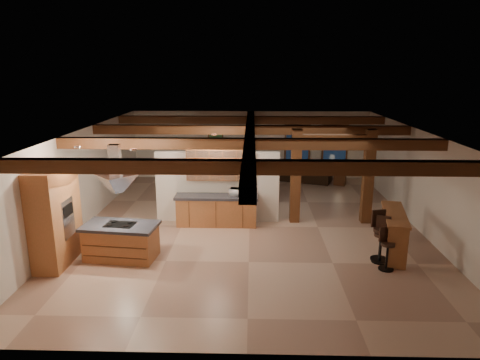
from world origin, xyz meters
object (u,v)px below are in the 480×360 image
object	(u,v)px
kitchen_island	(121,241)
bar_counter	(394,226)
dining_table	(249,188)
sofa	(303,173)

from	to	relation	value
kitchen_island	bar_counter	bearing A→B (deg)	4.25
dining_table	bar_counter	size ratio (longest dim) A/B	0.94
dining_table	bar_counter	distance (m)	6.15
sofa	dining_table	bearing A→B (deg)	68.35
sofa	kitchen_island	bearing A→B (deg)	76.56
dining_table	bar_counter	xyz separation A→B (m)	(3.76, -4.85, 0.38)
dining_table	sofa	world-z (taller)	dining_table
kitchen_island	bar_counter	size ratio (longest dim) A/B	0.90
sofa	bar_counter	bearing A→B (deg)	122.66
kitchen_island	dining_table	distance (m)	6.21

